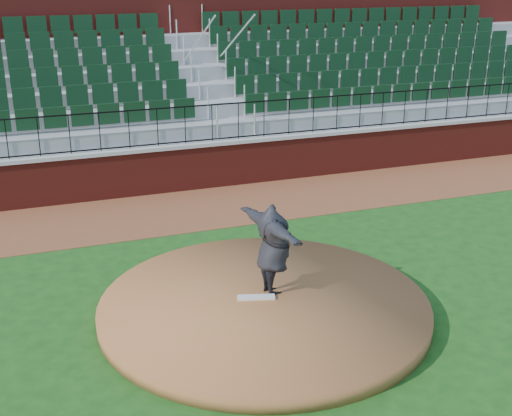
% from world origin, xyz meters
% --- Properties ---
extents(ground, '(90.00, 90.00, 0.00)m').
position_xyz_m(ground, '(0.00, 0.00, 0.00)').
color(ground, '#174513').
rests_on(ground, ground).
extents(warning_track, '(34.00, 3.20, 0.01)m').
position_xyz_m(warning_track, '(0.00, 5.40, 0.01)').
color(warning_track, brown).
rests_on(warning_track, ground).
extents(field_wall, '(34.00, 0.35, 1.20)m').
position_xyz_m(field_wall, '(0.00, 7.00, 0.60)').
color(field_wall, maroon).
rests_on(field_wall, ground).
extents(wall_cap, '(34.00, 0.45, 0.10)m').
position_xyz_m(wall_cap, '(0.00, 7.00, 1.25)').
color(wall_cap, '#B7B7B7').
rests_on(wall_cap, field_wall).
extents(wall_railing, '(34.00, 0.05, 1.00)m').
position_xyz_m(wall_railing, '(0.00, 7.00, 1.80)').
color(wall_railing, black).
rests_on(wall_railing, wall_cap).
extents(seating_stands, '(34.00, 5.10, 4.60)m').
position_xyz_m(seating_stands, '(0.00, 9.72, 2.30)').
color(seating_stands, gray).
rests_on(seating_stands, ground).
extents(concourse_wall, '(34.00, 0.50, 5.50)m').
position_xyz_m(concourse_wall, '(0.00, 12.52, 2.75)').
color(concourse_wall, maroon).
rests_on(concourse_wall, ground).
extents(pitchers_mound, '(5.87, 5.87, 0.25)m').
position_xyz_m(pitchers_mound, '(-0.54, -0.37, 0.12)').
color(pitchers_mound, brown).
rests_on(pitchers_mound, ground).
extents(pitching_rubber, '(0.69, 0.35, 0.04)m').
position_xyz_m(pitching_rubber, '(-0.64, -0.25, 0.27)').
color(pitching_rubber, silver).
rests_on(pitching_rubber, pitchers_mound).
extents(pitcher, '(0.83, 2.16, 1.71)m').
position_xyz_m(pitcher, '(-0.27, -0.11, 1.10)').
color(pitcher, black).
rests_on(pitcher, pitchers_mound).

